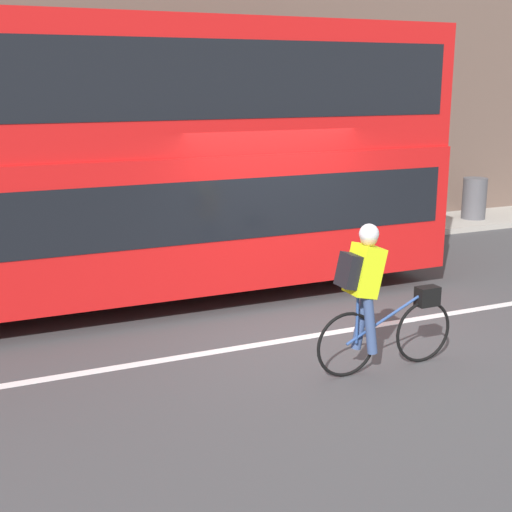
{
  "coord_description": "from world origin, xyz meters",
  "views": [
    {
      "loc": [
        -4.15,
        -7.62,
        3.16
      ],
      "look_at": [
        -0.62,
        0.25,
        1.02
      ],
      "focal_mm": 50.0,
      "sensor_mm": 36.0,
      "label": 1
    }
  ],
  "objects_px": {
    "trash_bin": "(474,198)",
    "street_sign_post": "(236,172)",
    "cyclist_on_bike": "(374,294)",
    "bus": "(91,152)"
  },
  "relations": [
    {
      "from": "bus",
      "to": "street_sign_post",
      "type": "distance_m",
      "value": 4.17
    },
    {
      "from": "cyclist_on_bike",
      "to": "bus",
      "type": "bearing_deg",
      "value": 121.64
    },
    {
      "from": "cyclist_on_bike",
      "to": "trash_bin",
      "type": "xyz_separation_m",
      "value": [
        6.75,
        6.21,
        -0.33
      ]
    },
    {
      "from": "trash_bin",
      "to": "street_sign_post",
      "type": "distance_m",
      "value": 5.85
    },
    {
      "from": "trash_bin",
      "to": "street_sign_post",
      "type": "relative_size",
      "value": 0.38
    },
    {
      "from": "bus",
      "to": "street_sign_post",
      "type": "bearing_deg",
      "value": 38.45
    },
    {
      "from": "cyclist_on_bike",
      "to": "street_sign_post",
      "type": "bearing_deg",
      "value": 81.16
    },
    {
      "from": "cyclist_on_bike",
      "to": "trash_bin",
      "type": "bearing_deg",
      "value": 42.6
    },
    {
      "from": "trash_bin",
      "to": "cyclist_on_bike",
      "type": "bearing_deg",
      "value": -137.4
    },
    {
      "from": "trash_bin",
      "to": "street_sign_post",
      "type": "xyz_separation_m",
      "value": [
        -5.79,
        -0.01,
        0.88
      ]
    }
  ]
}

